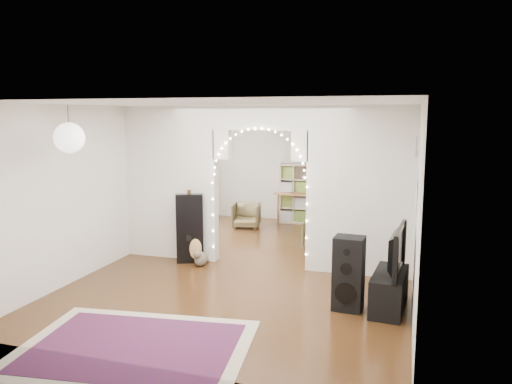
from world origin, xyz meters
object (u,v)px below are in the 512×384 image
(floor_speaker, at_px, (349,273))
(dining_chair_right, at_px, (322,235))
(dining_table, at_px, (303,195))
(media_console, at_px, (389,291))
(bookcase, at_px, (309,194))
(dining_chair_left, at_px, (246,216))
(acoustic_guitar, at_px, (190,236))

(floor_speaker, height_order, dining_chair_right, floor_speaker)
(dining_table, bearing_deg, media_console, -63.27)
(floor_speaker, xyz_separation_m, dining_chair_right, (-0.85, 2.87, -0.22))
(bookcase, xyz_separation_m, dining_chair_left, (-1.27, -0.87, -0.43))
(acoustic_guitar, bearing_deg, dining_chair_right, 21.55)
(bookcase, distance_m, dining_table, 0.14)
(media_console, relative_size, bookcase, 0.71)
(dining_chair_left, relative_size, dining_chair_right, 1.04)
(acoustic_guitar, xyz_separation_m, dining_table, (1.20, 3.75, 0.21))
(media_console, relative_size, dining_chair_right, 1.70)
(media_console, relative_size, dining_table, 0.81)
(floor_speaker, xyz_separation_m, bookcase, (-1.54, 5.07, 0.22))
(bookcase, bearing_deg, dining_chair_left, -152.51)
(floor_speaker, distance_m, media_console, 0.60)
(media_console, xyz_separation_m, dining_chair_right, (-1.37, 2.70, 0.02))
(media_console, relative_size, dining_chair_left, 1.63)
(acoustic_guitar, height_order, media_console, acoustic_guitar)
(bookcase, height_order, dining_chair_right, bookcase)
(media_console, distance_m, dining_chair_right, 3.03)
(media_console, bearing_deg, acoustic_guitar, 165.92)
(floor_speaker, height_order, dining_table, floor_speaker)
(media_console, bearing_deg, dining_chair_left, 134.27)
(acoustic_guitar, xyz_separation_m, media_console, (3.40, -1.16, -0.22))
(media_console, distance_m, dining_table, 5.39)
(acoustic_guitar, relative_size, bookcase, 0.77)
(media_console, bearing_deg, dining_chair_right, 121.57)
(floor_speaker, bearing_deg, dining_chair_right, 110.75)
(media_console, height_order, dining_table, dining_table)
(acoustic_guitar, xyz_separation_m, dining_chair_right, (2.03, 1.55, -0.20))
(dining_chair_left, bearing_deg, dining_table, 28.40)
(dining_table, height_order, dining_chair_left, dining_table)
(acoustic_guitar, distance_m, bookcase, 3.99)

